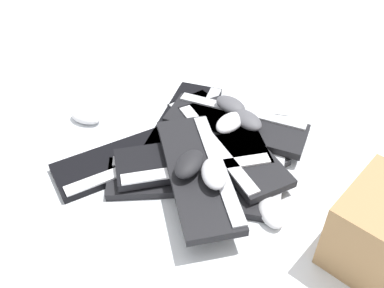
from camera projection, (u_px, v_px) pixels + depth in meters
The scene contains 18 objects.
ground_plane at pixel (201, 158), 1.29m from camera, with size 3.20×3.20×0.00m, color silver.
keyboard_0 at pixel (183, 125), 1.39m from camera, with size 0.40×0.43×0.03m.
keyboard_1 at pixel (129, 158), 1.27m from camera, with size 0.16×0.44×0.03m.
keyboard_2 at pixel (185, 174), 1.22m from camera, with size 0.34×0.46×0.03m.
keyboard_3 at pixel (260, 160), 1.27m from camera, with size 0.42×0.41×0.03m.
keyboard_4 at pixel (224, 133), 1.36m from camera, with size 0.45×0.18×0.03m.
keyboard_5 at pixel (193, 159), 1.23m from camera, with size 0.29×0.46×0.03m.
keyboard_6 at pixel (236, 124), 1.35m from camera, with size 0.44×0.38×0.03m.
keyboard_7 at pixel (231, 144), 1.28m from camera, with size 0.45×0.18×0.03m.
keyboard_8 at pixel (198, 172), 1.15m from camera, with size 0.46×0.28×0.03m.
mouse_0 at pixel (230, 123), 1.29m from camera, with size 0.11×0.07×0.04m, color silver.
mouse_1 at pixel (231, 105), 1.36m from camera, with size 0.11×0.07×0.04m, color #4C4C51.
mouse_2 at pixel (214, 173), 1.09m from camera, with size 0.11×0.07×0.04m, color #B7B7BC.
mouse_3 at pixel (189, 164), 1.12m from camera, with size 0.11×0.07×0.04m, color black.
mouse_4 at pixel (86, 116), 1.41m from camera, with size 0.11×0.07×0.04m, color silver.
mouse_5 at pixel (248, 120), 1.30m from camera, with size 0.11×0.07×0.04m, color #4C4C51.
mouse_6 at pixel (271, 211), 1.11m from camera, with size 0.11×0.07×0.04m, color silver.
cable_0 at pixel (178, 130), 1.38m from camera, with size 0.25×0.48×0.01m.
Camera 1 is at (-0.79, 0.51, 0.89)m, focal length 40.00 mm.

